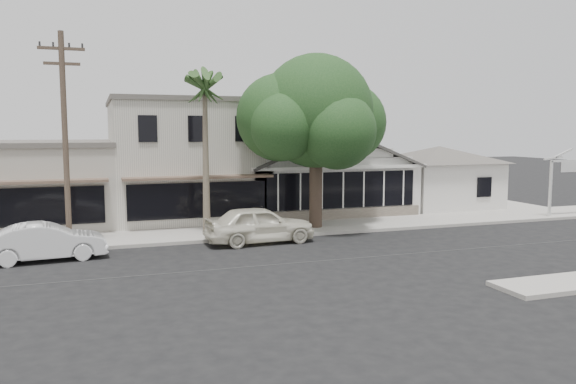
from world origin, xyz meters
name	(u,v)px	position (x,y,z in m)	size (l,w,h in m)	color
ground	(315,262)	(0.00, 0.00, 0.00)	(140.00, 140.00, 0.00)	black
sidewalk_north	(95,240)	(-8.00, 6.75, 0.07)	(90.00, 3.50, 0.15)	#9E9991
corner_shop	(316,170)	(5.00, 12.47, 2.62)	(10.40, 8.60, 5.10)	white
side_cottage	(438,185)	(13.20, 11.50, 1.50)	(6.00, 6.00, 3.00)	white
row_building_near	(183,161)	(-3.00, 13.50, 3.25)	(8.00, 10.00, 6.50)	beige
row_building_midnear	(15,185)	(-12.00, 13.50, 2.10)	(10.00, 10.00, 4.20)	#AFAA9D
utility_pole	(65,136)	(-9.00, 5.20, 4.79)	(1.80, 0.24, 9.00)	brown
car_0	(260,224)	(-1.01, 4.19, 0.83)	(1.97, 4.90, 1.67)	silver
car_1	(46,242)	(-9.77, 3.59, 0.73)	(1.55, 4.44, 1.46)	white
shade_tree	(313,115)	(2.53, 6.74, 5.79)	(7.93, 7.17, 8.80)	#4F3E30
palm_east	(205,87)	(-2.99, 6.30, 6.98)	(2.81, 2.81, 8.13)	#726651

